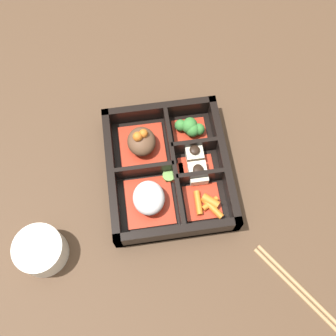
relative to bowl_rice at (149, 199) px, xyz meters
name	(u,v)px	position (x,y,z in m)	size (l,w,h in m)	color
ground_plane	(168,173)	(0.06, -0.04, -0.03)	(3.00, 3.00, 0.00)	#4C3523
bento_base	(168,172)	(0.06, -0.04, -0.03)	(0.26, 0.23, 0.01)	black
bento_rim	(170,168)	(0.06, -0.05, -0.01)	(0.26, 0.23, 0.05)	black
bowl_rice	(149,199)	(0.00, 0.00, 0.00)	(0.10, 0.09, 0.05)	#B22D19
bowl_stew	(142,142)	(0.12, 0.00, 0.00)	(0.10, 0.09, 0.06)	#B22D19
bowl_carrots	(205,203)	(-0.02, -0.10, -0.01)	(0.07, 0.07, 0.02)	#B22D19
bowl_tofu	(196,164)	(0.06, -0.10, -0.01)	(0.08, 0.07, 0.03)	#B22D19
bowl_greens	(190,128)	(0.14, -0.10, 0.00)	(0.06, 0.07, 0.04)	#B22D19
bowl_pickles	(173,173)	(0.05, -0.05, -0.02)	(0.04, 0.04, 0.01)	#B22D19
tea_cup	(41,250)	(-0.07, 0.20, 0.00)	(0.09, 0.09, 0.05)	beige
chopsticks	(309,298)	(-0.21, -0.25, -0.03)	(0.21, 0.15, 0.01)	#A87F51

